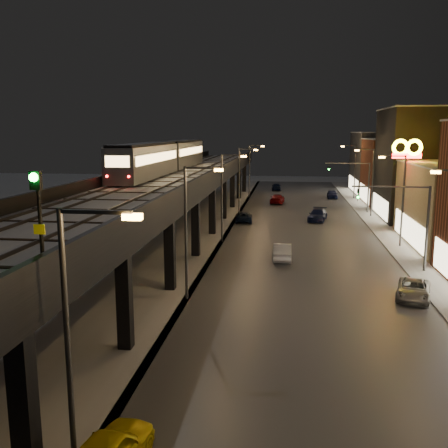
{
  "coord_description": "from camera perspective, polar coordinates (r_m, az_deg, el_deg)",
  "views": [
    {
      "loc": [
        5.92,
        -18.67,
        11.19
      ],
      "look_at": [
        1.66,
        14.45,
        5.0
      ],
      "focal_mm": 40.0,
      "sensor_mm": 36.0,
      "label": 1
    }
  ],
  "objects": [
    {
      "name": "road_surface",
      "position": [
        54.84,
        8.83,
        -1.37
      ],
      "size": [
        17.0,
        120.0,
        0.06
      ],
      "primitive_type": "cube",
      "color": "#46474D",
      "rests_on": "ground"
    },
    {
      "name": "streetlight_right_4",
      "position": [
        86.56,
        14.58,
        6.22
      ],
      "size": [
        2.56,
        0.28,
        9.0
      ],
      "color": "#38383A",
      "rests_on": "ground"
    },
    {
      "name": "streetlight_left_2",
      "position": [
        50.43,
        0.05,
        3.72
      ],
      "size": [
        2.57,
        0.28,
        9.0
      ],
      "color": "#38383A",
      "rests_on": "ground"
    },
    {
      "name": "elevated_viaduct",
      "position": [
        52.2,
        -5.92,
        4.32
      ],
      "size": [
        9.0,
        100.0,
        6.3
      ],
      "color": "black",
      "rests_on": "ground"
    },
    {
      "name": "car_onc_white",
      "position": [
        64.34,
        10.65,
        0.97
      ],
      "size": [
        2.93,
        5.35,
        1.47
      ],
      "primitive_type": "imported",
      "rotation": [
        0.0,
        0.0,
        -0.18
      ],
      "color": "#0D1336",
      "rests_on": "ground"
    },
    {
      "name": "streetlight_left_3",
      "position": [
        68.23,
        1.98,
        5.49
      ],
      "size": [
        2.57,
        0.28,
        9.0
      ],
      "color": "#38383A",
      "rests_on": "ground"
    },
    {
      "name": "building_d",
      "position": [
        69.2,
        22.6,
        6.29
      ],
      "size": [
        12.2,
        13.2,
        14.16
      ],
      "color": "black",
      "rests_on": "ground"
    },
    {
      "name": "ground",
      "position": [
        22.56,
        -9.43,
        -19.39
      ],
      "size": [
        220.0,
        220.0,
        0.0
      ],
      "primitive_type": "plane",
      "color": "silver"
    },
    {
      "name": "streetlight_left_1",
      "position": [
        32.85,
        -3.93,
        0.03
      ],
      "size": [
        2.57,
        0.28,
        9.0
      ],
      "color": "#38383A",
      "rests_on": "ground"
    },
    {
      "name": "streetlight_left_4",
      "position": [
        86.11,
        3.11,
        6.52
      ],
      "size": [
        2.57,
        0.28,
        9.0
      ],
      "color": "#38383A",
      "rests_on": "ground"
    },
    {
      "name": "streetlight_right_2",
      "position": [
        51.18,
        19.5,
        3.22
      ],
      "size": [
        2.56,
        0.28,
        9.0
      ],
      "color": "#38383A",
      "rests_on": "ground"
    },
    {
      "name": "viaduct_trackbed",
      "position": [
        52.25,
        -5.92,
        5.17
      ],
      "size": [
        8.4,
        100.0,
        0.32
      ],
      "color": "#B2B7C1",
      "rests_on": "elevated_viaduct"
    },
    {
      "name": "traffic_light_rig_b",
      "position": [
        71.68,
        15.31,
        4.77
      ],
      "size": [
        6.1,
        0.34,
        7.0
      ],
      "color": "#38383A",
      "rests_on": "ground"
    },
    {
      "name": "car_onc_dark",
      "position": [
        36.33,
        20.84,
        -7.1
      ],
      "size": [
        3.23,
        4.92,
        1.26
      ],
      "primitive_type": "imported",
      "rotation": [
        0.0,
        0.0,
        -0.27
      ],
      "color": "gray",
      "rests_on": "ground"
    },
    {
      "name": "under_viaduct_pavement",
      "position": [
        56.1,
        -5.08,
        -1.01
      ],
      "size": [
        11.0,
        120.0,
        0.06
      ],
      "primitive_type": "cube",
      "color": "#9FA1A8",
      "rests_on": "ground"
    },
    {
      "name": "car_mid_silver",
      "position": [
        62.69,
        2.27,
        0.78
      ],
      "size": [
        2.36,
        4.54,
        1.22
      ],
      "primitive_type": "imported",
      "rotation": [
        0.0,
        0.0,
        3.22
      ],
      "color": "black",
      "rests_on": "ground"
    },
    {
      "name": "subway_train",
      "position": [
        60.1,
        -6.62,
        7.7
      ],
      "size": [
        2.88,
        34.67,
        3.43
      ],
      "color": "gray",
      "rests_on": "viaduct_trackbed"
    },
    {
      "name": "sign_mcdonalds",
      "position": [
        55.1,
        20.16,
        7.14
      ],
      "size": [
        3.11,
        0.54,
        10.46
      ],
      "color": "#38383A",
      "rests_on": "ground"
    },
    {
      "name": "streetlight_right_3",
      "position": [
        68.79,
        16.41,
        5.11
      ],
      "size": [
        2.56,
        0.28,
        9.0
      ],
      "color": "#38383A",
      "rests_on": "ground"
    },
    {
      "name": "sidewalk_right",
      "position": [
        56.02,
        19.12,
        -1.54
      ],
      "size": [
        4.0,
        120.0,
        0.14
      ],
      "primitive_type": "cube",
      "color": "#9FA1A8",
      "rests_on": "ground"
    },
    {
      "name": "car_mid_dark",
      "position": [
        79.18,
        6.1,
        2.84
      ],
      "size": [
        2.37,
        5.05,
        1.43
      ],
      "primitive_type": "imported",
      "rotation": [
        0.0,
        0.0,
        3.07
      ],
      "color": "#6E080B",
      "rests_on": "ground"
    },
    {
      "name": "building_e",
      "position": [
        82.9,
        20.01,
        5.64
      ],
      "size": [
        12.2,
        12.2,
        10.16
      ],
      "color": "brown",
      "rests_on": "ground"
    },
    {
      "name": "streetlight_left_0",
      "position": [
        16.21,
        -16.64,
        -11.51
      ],
      "size": [
        2.57,
        0.28,
        9.0
      ],
      "color": "#38383A",
      "rests_on": "ground"
    },
    {
      "name": "car_onc_red",
      "position": [
        86.73,
        12.27,
        3.32
      ],
      "size": [
        1.77,
        4.2,
        1.42
      ],
      "primitive_type": "imported",
      "rotation": [
        0.0,
        0.0,
        -0.02
      ],
      "color": "#10163C",
      "rests_on": "ground"
    },
    {
      "name": "viaduct_parapet_far",
      "position": [
        53.4,
        -10.48,
        5.67
      ],
      "size": [
        0.3,
        100.0,
        1.1
      ],
      "primitive_type": "cube",
      "color": "black",
      "rests_on": "elevated_viaduct"
    },
    {
      "name": "car_far_white",
      "position": [
        96.86,
        6.0,
        4.23
      ],
      "size": [
        1.89,
        4.24,
        1.42
      ],
      "primitive_type": "imported",
      "rotation": [
        0.0,
        0.0,
        3.19
      ],
      "color": "black",
      "rests_on": "ground"
    },
    {
      "name": "traffic_light_rig_a",
      "position": [
        42.39,
        20.76,
        0.73
      ],
      "size": [
        6.1,
        0.34,
        7.0
      ],
      "color": "#38383A",
      "rests_on": "ground"
    },
    {
      "name": "car_near_white",
      "position": [
        44.38,
        6.68,
        -3.2
      ],
      "size": [
        1.63,
        4.49,
        1.47
      ],
      "primitive_type": "imported",
      "rotation": [
        0.0,
        0.0,
        3.16
      ],
      "color": "silver",
      "rests_on": "ground"
    },
    {
      "name": "rail_signal",
      "position": [
        17.21,
        -20.53,
        2.5
      ],
      "size": [
        0.39,
        0.45,
        3.34
      ],
      "color": "black",
      "rests_on": "viaduct_trackbed"
    },
    {
      "name": "building_f",
      "position": [
        96.55,
        18.24,
        6.65
      ],
      "size": [
        12.2,
        16.2,
        11.16
      ],
      "color": "#303031",
      "rests_on": "ground"
    },
    {
      "name": "viaduct_parapet_streetside",
      "position": [
        51.42,
        -1.16,
        5.66
      ],
      "size": [
        0.3,
        100.0,
        1.1
      ],
      "primitive_type": "cube",
      "color": "black",
      "rests_on": "elevated_viaduct"
    }
  ]
}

